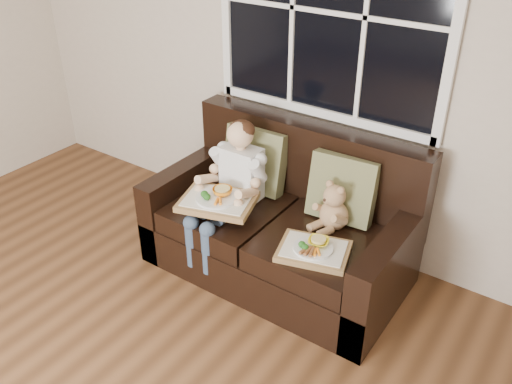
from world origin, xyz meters
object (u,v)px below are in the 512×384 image
Objects in this scene: teddy_bear at (333,210)px; tray_right at (314,250)px; loveseat at (283,228)px; child at (233,179)px; tray_left at (218,200)px.

tray_right is at bearing -63.04° from teddy_bear.
child is (-0.32, -0.12, 0.34)m from loveseat.
tray_right is (0.39, -0.29, 0.17)m from loveseat.
child is 0.70m from teddy_bear.
loveseat is 3.53× the size of tray_right.
teddy_bear is 0.74m from tray_left.
loveseat is at bearing -157.89° from teddy_bear.
child is 1.82× the size of tray_right.
tray_right is at bearing -36.28° from loveseat.
tray_left is 0.71m from tray_right.
teddy_bear is at bearing 11.22° from child.
child is at bearing -159.69° from loveseat.
loveseat is 5.16× the size of teddy_bear.
loveseat is at bearing 127.49° from tray_right.
child is at bearing 76.93° from tray_left.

